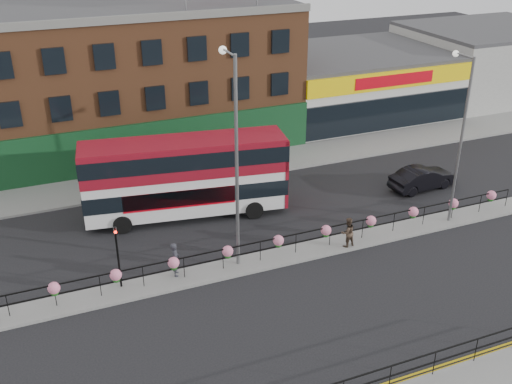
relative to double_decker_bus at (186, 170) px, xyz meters
name	(u,v)px	position (x,y,z in m)	size (l,w,h in m)	color
ground	(278,259)	(2.91, -6.44, -2.88)	(120.00, 120.00, 0.00)	black
north_pavement	(206,171)	(2.91, 5.56, -2.80)	(60.00, 4.00, 0.15)	gray
median	(278,258)	(2.91, -6.44, -2.80)	(60.00, 1.60, 0.15)	gray
yellow_line_inner	(382,384)	(2.91, -16.14, -2.87)	(60.00, 0.10, 0.01)	gold
brick_building	(118,76)	(-1.09, 13.52, 2.25)	(25.00, 12.21, 10.30)	brown
supermarket	(352,81)	(18.91, 13.46, -0.23)	(15.00, 12.25, 5.30)	silver
warehouse_east	(487,60)	(33.66, 13.56, 0.27)	(14.50, 12.00, 6.30)	#9F9F9B
median_railing	(278,241)	(2.91, -6.44, -1.83)	(30.04, 0.56, 1.23)	black
double_decker_bus	(186,170)	(0.00, 0.00, 0.00)	(11.86, 4.48, 4.69)	silver
car	(423,178)	(14.94, -2.23, -2.15)	(4.54, 1.87, 1.46)	black
pedestrian_a	(175,259)	(-2.40, -6.07, -1.84)	(0.54, 0.72, 1.77)	#2B2B33
pedestrian_b	(348,232)	(6.72, -6.87, -1.90)	(0.86, 0.69, 1.66)	#49382A
lamp_column_west	(234,145)	(0.77, -6.00, 3.57)	(0.38, 1.87, 10.63)	slate
lamp_column_east	(460,127)	(13.59, -6.37, 2.87)	(0.34, 1.66, 9.45)	slate
traffic_light_median	(117,244)	(-5.09, -6.05, -0.41)	(0.15, 0.28, 3.65)	black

